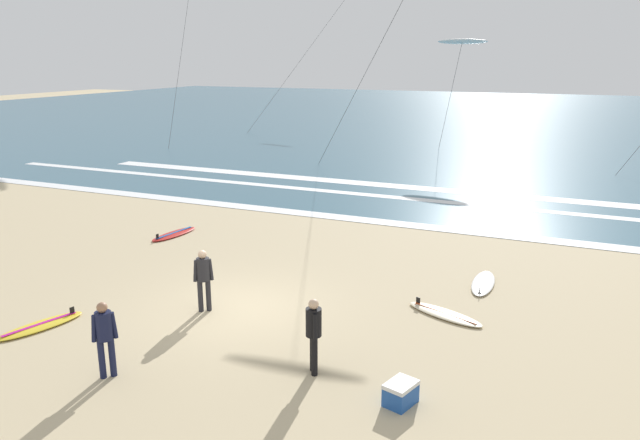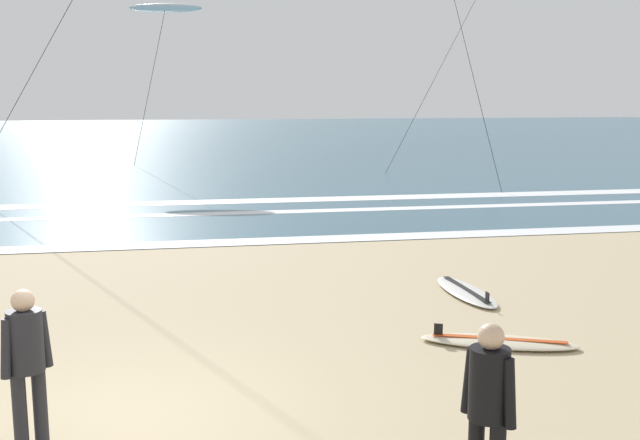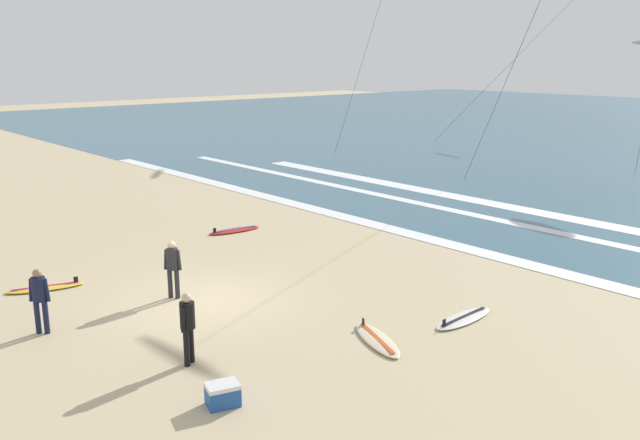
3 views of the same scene
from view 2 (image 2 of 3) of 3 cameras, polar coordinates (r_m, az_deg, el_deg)
name	(u,v)px [view 2 (image 2 of 3)]	position (r m, az deg, el deg)	size (l,w,h in m)	color
ground_plane	(110,428)	(8.12, -15.82, -15.13)	(160.00, 160.00, 0.00)	tan
ocean_surface	(173,137)	(61.49, -11.24, 6.25)	(140.00, 90.00, 0.01)	#386075
wave_foam_shoreline	(71,248)	(17.30, -18.55, -2.04)	(46.37, 0.83, 0.01)	white
wave_foam_mid_break	(190,214)	(21.34, -9.91, 0.43)	(47.27, 0.61, 0.01)	white
wave_foam_outer_break	(173,203)	(23.71, -11.22, 1.29)	(36.16, 1.06, 0.01)	white
surfer_left_far	(488,402)	(6.16, 12.79, -13.47)	(0.35, 0.48, 1.60)	black
surfer_left_near	(27,357)	(7.47, -21.59, -9.74)	(0.45, 0.39, 1.60)	#232328
surfboard_left_pile	(499,342)	(10.47, 13.58, -9.07)	(2.17, 1.34, 0.25)	beige
surfboard_near_water	(466,292)	(12.92, 11.14, -5.42)	(0.69, 2.12, 0.25)	silver
kite_white_high_left	(165,9)	(33.89, -11.79, 15.60)	(3.44, 3.76, 7.28)	white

